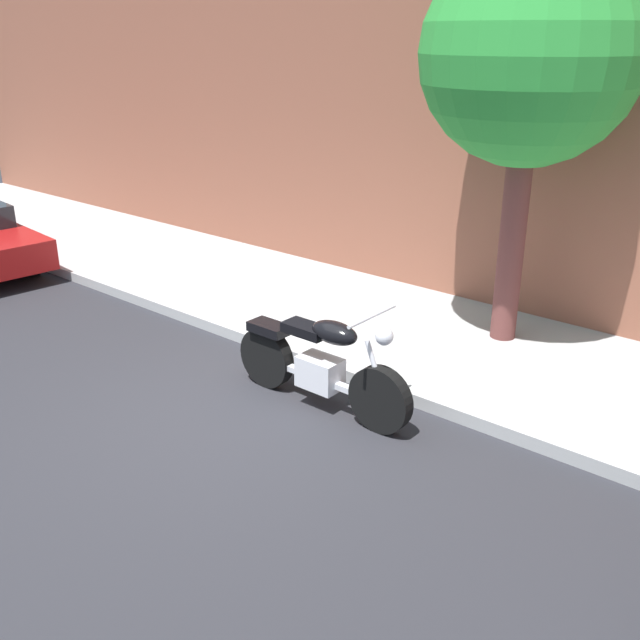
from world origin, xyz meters
TOP-DOWN VIEW (x-y plane):
  - ground_plane at (0.00, 0.00)m, footprint 60.00×60.00m
  - sidewalk at (0.00, 2.71)m, footprint 24.80×2.85m
  - motorcycle at (0.52, 0.70)m, footprint 2.13×0.70m
  - street_tree at (1.24, 3.23)m, footprint 2.33×2.33m

SIDE VIEW (x-z plane):
  - ground_plane at x=0.00m, z-range 0.00..0.00m
  - sidewalk at x=0.00m, z-range 0.00..0.14m
  - motorcycle at x=0.52m, z-range -0.11..1.04m
  - street_tree at x=1.24m, z-range 1.04..5.53m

